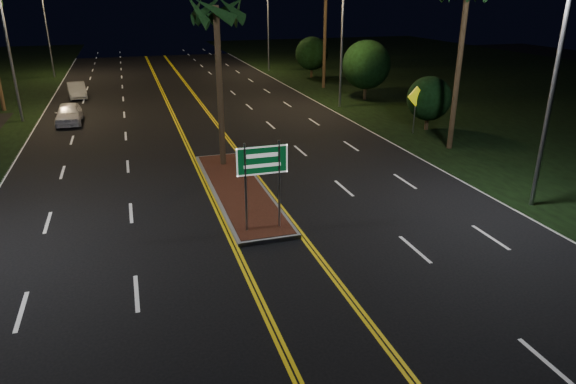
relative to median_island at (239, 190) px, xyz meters
name	(u,v)px	position (x,y,z in m)	size (l,w,h in m)	color
ground	(287,269)	(0.00, -7.00, -0.08)	(120.00, 120.00, 0.00)	black
grass_right	(520,87)	(30.00, 18.00, -0.08)	(40.00, 110.00, 0.01)	black
median_island	(239,190)	(0.00, 0.00, 0.00)	(2.25, 10.25, 0.17)	gray
highway_sign	(262,169)	(0.00, -4.20, 2.32)	(1.80, 0.08, 3.20)	gray
streetlight_left_mid	(12,33)	(-10.61, 17.00, 5.57)	(1.91, 0.44, 9.00)	gray
streetlight_left_far	(49,18)	(-10.61, 37.00, 5.57)	(1.91, 0.44, 9.00)	gray
streetlight_right_near	(549,62)	(10.61, -5.00, 5.57)	(1.91, 0.44, 9.00)	gray
streetlight_right_mid	(337,28)	(10.61, 15.00, 5.57)	(1.91, 0.44, 9.00)	gray
streetlight_right_far	(265,16)	(10.61, 35.00, 5.57)	(1.91, 0.44, 9.00)	gray
palm_median	(216,10)	(0.00, 3.50, 7.19)	(2.40, 2.40, 8.30)	#382819
shrub_near	(429,99)	(13.50, 7.00, 1.86)	(2.70, 2.70, 3.30)	#382819
shrub_mid	(366,65)	(14.00, 17.00, 2.64)	(3.78, 3.78, 4.62)	#382819
shrub_far	(312,54)	(13.80, 29.00, 2.25)	(3.24, 3.24, 3.96)	#382819
car_near	(68,112)	(-7.93, 15.42, 0.68)	(1.96, 4.58, 1.53)	white
car_far	(77,89)	(-8.02, 24.62, 0.64)	(1.85, 4.33, 1.44)	silver
warning_sign	(416,102)	(12.24, 6.43, 1.81)	(1.20, 0.12, 2.86)	gray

